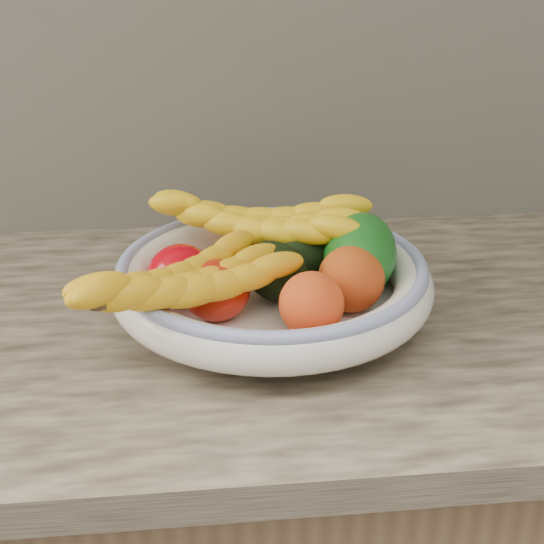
{
  "coord_description": "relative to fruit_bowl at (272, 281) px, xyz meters",
  "views": [
    {
      "loc": [
        -0.09,
        0.83,
        1.35
      ],
      "look_at": [
        0.0,
        1.66,
        0.96
      ],
      "focal_mm": 50.0,
      "sensor_mm": 36.0,
      "label": 1
    }
  ],
  "objects": [
    {
      "name": "fruit_bowl",
      "position": [
        0.0,
        0.0,
        0.0
      ],
      "size": [
        0.39,
        0.39,
        0.08
      ],
      "color": "white",
      "rests_on": "kitchen_counter"
    },
    {
      "name": "tomato_near_left",
      "position": [
        -0.07,
        -0.05,
        0.01
      ],
      "size": [
        0.09,
        0.09,
        0.07
      ],
      "primitive_type": "ellipsoid",
      "rotation": [
        0.0,
        0.0,
        0.2
      ],
      "color": "red",
      "rests_on": "fruit_bowl"
    },
    {
      "name": "banana_bunch_front",
      "position": [
        -0.11,
        -0.08,
        0.03
      ],
      "size": [
        0.3,
        0.26,
        0.08
      ],
      "primitive_type": null,
      "rotation": [
        0.0,
        0.0,
        0.6
      ],
      "color": "yellow",
      "rests_on": "fruit_bowl"
    },
    {
      "name": "peach_front",
      "position": [
        0.03,
        -0.1,
        0.02
      ],
      "size": [
        0.07,
        0.07,
        0.07
      ],
      "primitive_type": "ellipsoid",
      "rotation": [
        0.0,
        0.0,
        0.01
      ],
      "color": "orange",
      "rests_on": "fruit_bowl"
    },
    {
      "name": "banana_bunch_back",
      "position": [
        -0.01,
        0.08,
        0.04
      ],
      "size": [
        0.32,
        0.21,
        0.09
      ],
      "primitive_type": null,
      "rotation": [
        0.0,
        0.0,
        -0.34
      ],
      "color": "yellow",
      "rests_on": "fruit_bowl"
    },
    {
      "name": "avocado_center",
      "position": [
        0.0,
        -0.01,
        0.02
      ],
      "size": [
        0.11,
        0.12,
        0.07
      ],
      "primitive_type": "ellipsoid",
      "rotation": [
        0.0,
        0.0,
        0.46
      ],
      "color": "black",
      "rests_on": "fruit_bowl"
    },
    {
      "name": "green_mango",
      "position": [
        0.11,
        0.01,
        0.03
      ],
      "size": [
        0.13,
        0.15,
        0.12
      ],
      "primitive_type": "ellipsoid",
      "rotation": [
        0.0,
        0.31,
        -0.13
      ],
      "color": "#105613",
      "rests_on": "fruit_bowl"
    },
    {
      "name": "peach_right",
      "position": [
        0.09,
        -0.05,
        0.02
      ],
      "size": [
        0.09,
        0.09,
        0.08
      ],
      "primitive_type": "ellipsoid",
      "rotation": [
        0.0,
        0.0,
        0.18
      ],
      "color": "orange",
      "rests_on": "fruit_bowl"
    },
    {
      "name": "clementine_back_right",
      "position": [
        0.03,
        0.09,
        0.01
      ],
      "size": [
        0.06,
        0.06,
        0.04
      ],
      "primitive_type": "ellipsoid",
      "rotation": [
        0.0,
        0.0,
        0.35
      ],
      "color": "#F64D05",
      "rests_on": "fruit_bowl"
    },
    {
      "name": "avocado_right",
      "position": [
        0.05,
        0.05,
        0.02
      ],
      "size": [
        0.13,
        0.13,
        0.08
      ],
      "primitive_type": "ellipsoid",
      "rotation": [
        0.0,
        0.0,
        -0.78
      ],
      "color": "black",
      "rests_on": "fruit_bowl"
    },
    {
      "name": "tomato_left",
      "position": [
        -0.11,
        0.0,
        0.01
      ],
      "size": [
        0.09,
        0.09,
        0.07
      ],
      "primitive_type": "ellipsoid",
      "rotation": [
        0.0,
        0.0,
        0.16
      ],
      "color": "#C4000C",
      "rests_on": "fruit_bowl"
    },
    {
      "name": "clementine_back_left",
      "position": [
        -0.03,
        0.1,
        0.01
      ],
      "size": [
        0.05,
        0.05,
        0.05
      ],
      "primitive_type": "ellipsoid",
      "rotation": [
        0.0,
        0.0,
        -0.03
      ],
      "color": "#F84D05",
      "rests_on": "fruit_bowl"
    }
  ]
}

